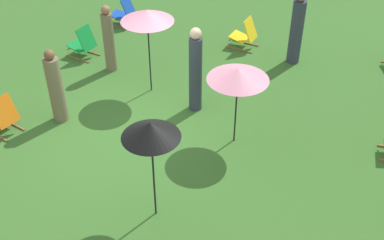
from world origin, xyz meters
name	(u,v)px	position (x,y,z in m)	size (l,w,h in m)	color
ground_plane	(137,129)	(0.00, 0.00, 0.00)	(40.00, 40.00, 0.00)	#386B28
deckchair_1	(124,13)	(-4.52, -2.26, 0.37)	(0.51, 0.78, 0.83)	olive
deckchair_2	(2,116)	(0.86, -2.56, 0.37)	(0.68, 0.87, 0.83)	olive
deckchair_3	(83,43)	(-2.47, -2.49, 0.37)	(0.63, 0.84, 0.83)	olive
deckchair_9	(245,35)	(-4.19, 1.33, 0.37)	(0.61, 0.84, 0.83)	olive
umbrella_0	(151,130)	(2.06, 1.21, 1.76)	(0.91, 0.91, 1.90)	black
umbrella_1	(238,74)	(-0.25, 2.00, 1.54)	(1.16, 1.16, 1.65)	black
umbrella_2	(147,16)	(-1.49, -0.26, 1.85)	(1.14, 1.14, 1.98)	black
person_0	(109,40)	(-2.08, -1.54, 0.80)	(0.37, 0.37, 1.67)	#72664C
person_1	(56,88)	(0.15, -1.67, 0.78)	(0.42, 0.42, 1.65)	#72664C
person_2	(195,71)	(-1.10, 0.93, 0.94)	(0.39, 0.39, 1.92)	#333847
person_3	(297,30)	(-3.82, 2.67, 0.87)	(0.33, 0.33, 1.84)	#333847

